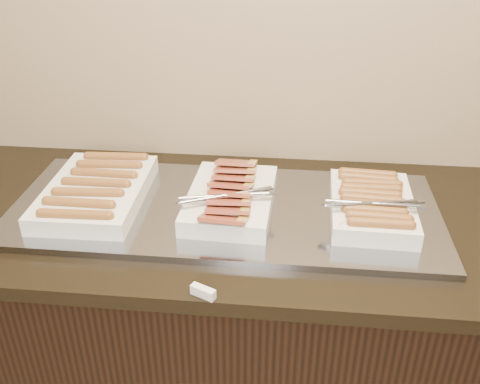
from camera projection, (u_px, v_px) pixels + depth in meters
The scene contains 6 objects.
counter at pixel (234, 330), 1.74m from camera, with size 2.06×0.76×0.90m.
warming_tray at pixel (224, 210), 1.51m from camera, with size 1.20×0.50×0.02m, color gray.
dish_left at pixel (96, 191), 1.53m from camera, with size 0.27×0.41×0.07m.
dish_center at pixel (230, 197), 1.49m from camera, with size 0.27×0.37×0.09m.
dish_right at pixel (372, 204), 1.45m from camera, with size 0.27×0.34×0.08m.
label_holder at pixel (203, 292), 1.20m from camera, with size 0.06×0.02×0.02m, color silver.
Camera 1 is at (0.15, 0.85, 1.70)m, focal length 40.00 mm.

